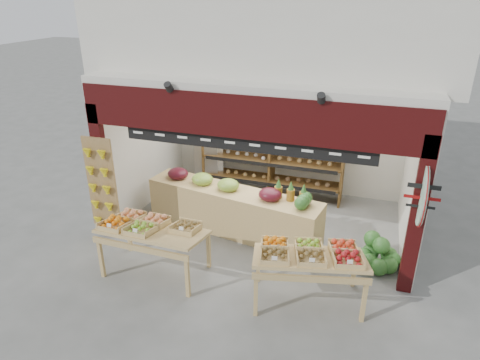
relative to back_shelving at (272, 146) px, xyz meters
name	(u,v)px	position (x,y,z in m)	size (l,w,h in m)	color
ground	(258,230)	(0.19, -1.74, -1.19)	(60.00, 60.00, 0.00)	#62635E
shop_structure	(284,19)	(0.19, -0.12, 2.73)	(6.36, 5.12, 5.40)	silver
banana_board	(101,186)	(-2.54, -2.91, -0.07)	(0.60, 0.15, 1.80)	#9A7446
gift_sign	(422,195)	(2.94, -2.88, 0.56)	(0.04, 0.93, 0.92)	silver
back_shelving	(272,146)	(0.00, 0.00, 0.00)	(3.27, 0.54, 2.00)	brown
refrigerator	(211,151)	(-1.56, 0.13, -0.34)	(0.66, 0.66, 1.69)	silver
cardboard_stack	(214,208)	(-0.83, -1.57, -0.93)	(1.11, 0.80, 0.70)	beige
mid_counter	(232,209)	(-0.31, -1.90, -0.70)	(3.63, 1.30, 1.11)	tan
display_table_left	(148,227)	(-1.20, -3.57, -0.35)	(1.72, 0.97, 1.08)	tan
display_table_right	(310,255)	(1.49, -3.53, -0.35)	(1.85, 1.30, 1.06)	tan
watermelon_pile	(377,256)	(2.49, -2.27, -0.99)	(0.80, 0.75, 0.57)	#1E4F1A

